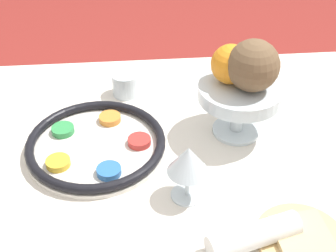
% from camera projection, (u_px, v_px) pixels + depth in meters
% --- Properties ---
extents(seder_plate, '(0.30, 0.30, 0.03)m').
position_uv_depth(seder_plate, '(96.00, 144.00, 1.00)').
color(seder_plate, silver).
rests_on(seder_plate, dining_table).
extents(wine_glass, '(0.08, 0.08, 0.12)m').
position_uv_depth(wine_glass, '(188.00, 162.00, 0.85)').
color(wine_glass, silver).
rests_on(wine_glass, dining_table).
extents(fruit_stand, '(0.18, 0.18, 0.12)m').
position_uv_depth(fruit_stand, '(240.00, 97.00, 1.00)').
color(fruit_stand, silver).
rests_on(fruit_stand, dining_table).
extents(orange_fruit, '(0.08, 0.08, 0.08)m').
position_uv_depth(orange_fruit, '(231.00, 64.00, 0.98)').
color(orange_fruit, orange).
rests_on(orange_fruit, fruit_stand).
extents(coconut, '(0.11, 0.11, 0.11)m').
position_uv_depth(coconut, '(253.00, 66.00, 0.95)').
color(coconut, brown).
rests_on(coconut, fruit_stand).
extents(bread_plate, '(0.16, 0.16, 0.02)m').
position_uv_depth(bread_plate, '(301.00, 237.00, 0.81)').
color(bread_plate, tan).
rests_on(bread_plate, dining_table).
extents(napkin_roll, '(0.17, 0.09, 0.05)m').
position_uv_depth(napkin_roll, '(254.00, 236.00, 0.80)').
color(napkin_roll, white).
rests_on(napkin_roll, dining_table).
extents(cup_near, '(0.07, 0.07, 0.06)m').
position_uv_depth(cup_near, '(125.00, 84.00, 1.17)').
color(cup_near, silver).
rests_on(cup_near, dining_table).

